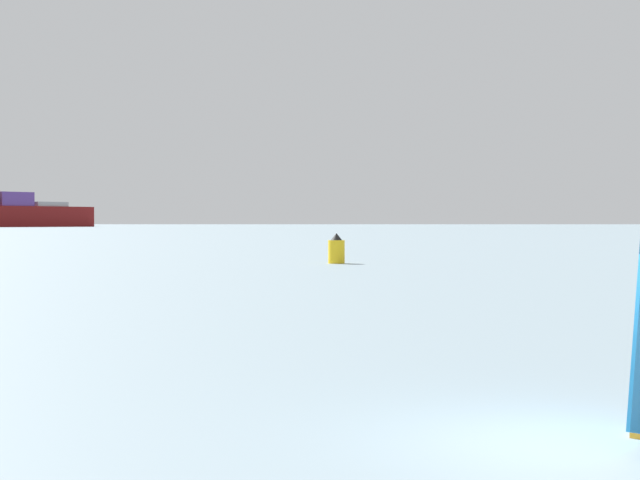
# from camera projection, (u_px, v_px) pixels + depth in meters

# --- Properties ---
(ground_plane) EXTENTS (4000.00, 4000.00, 0.00)m
(ground_plane) POSITION_uv_depth(u_px,v_px,m) (557.00, 447.00, 11.48)
(ground_plane) COLOR gray
(channel_buoy) EXTENTS (1.16, 1.16, 2.12)m
(channel_buoy) POSITION_uv_depth(u_px,v_px,m) (336.00, 250.00, 62.00)
(channel_buoy) COLOR yellow
(channel_buoy) RESTS_ON ground_plane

